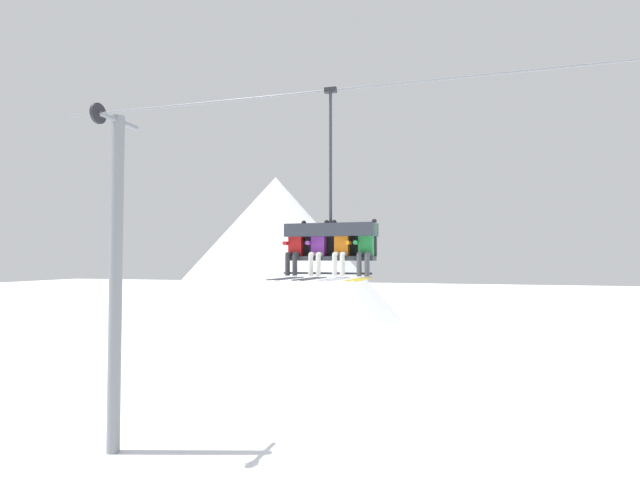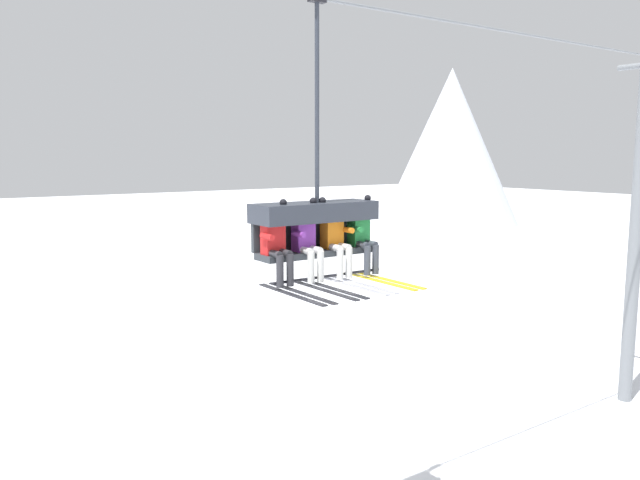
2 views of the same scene
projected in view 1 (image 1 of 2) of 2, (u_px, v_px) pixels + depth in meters
mountain_peak_west at (275, 247)px, 45.99m from camera, size 22.93×22.93×12.94m
lift_tower_near at (115, 274)px, 13.96m from camera, size 0.36×1.88×9.53m
lift_cable at (435, 80)px, 10.87m from camera, size 19.66×0.05×0.05m
chairlift_chair at (331, 234)px, 11.48m from camera, size 2.08×0.74×4.31m
skier_red at (295, 248)px, 11.49m from camera, size 0.48×1.70×1.34m
skier_purple at (317, 248)px, 11.34m from camera, size 0.48×1.70×1.34m
skier_orange at (341, 248)px, 11.18m from camera, size 0.48×1.70×1.34m
skier_green at (365, 248)px, 11.02m from camera, size 0.48×1.70×1.34m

